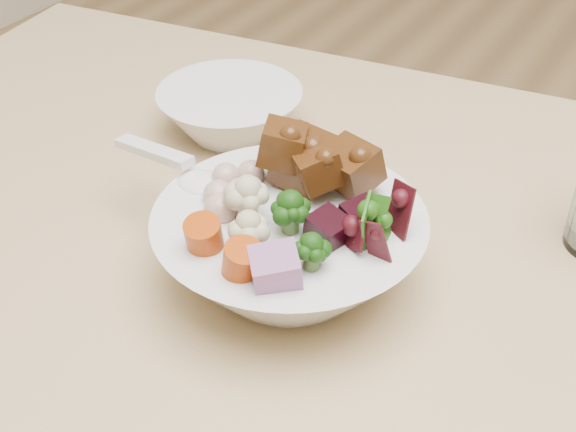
% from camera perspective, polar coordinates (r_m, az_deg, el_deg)
% --- Properties ---
extents(dining_table, '(1.73, 1.10, 0.76)m').
position_cam_1_polar(dining_table, '(0.77, 14.98, -12.73)').
color(dining_table, tan).
rests_on(dining_table, ground).
extents(food_bowl, '(0.24, 0.24, 0.13)m').
position_cam_1_polar(food_bowl, '(0.72, 0.29, -1.98)').
color(food_bowl, white).
rests_on(food_bowl, dining_table).
extents(soup_spoon, '(0.15, 0.06, 0.03)m').
position_cam_1_polar(soup_spoon, '(0.76, -7.00, 2.85)').
color(soup_spoon, white).
rests_on(soup_spoon, food_bowl).
extents(side_bowl, '(0.17, 0.17, 0.06)m').
position_cam_1_polar(side_bowl, '(0.95, -4.14, 7.33)').
color(side_bowl, white).
rests_on(side_bowl, dining_table).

